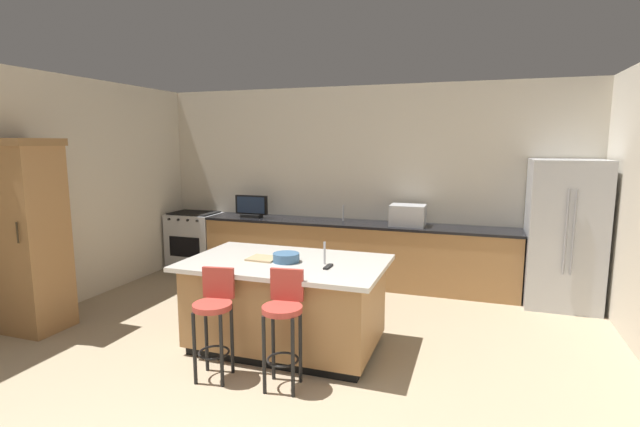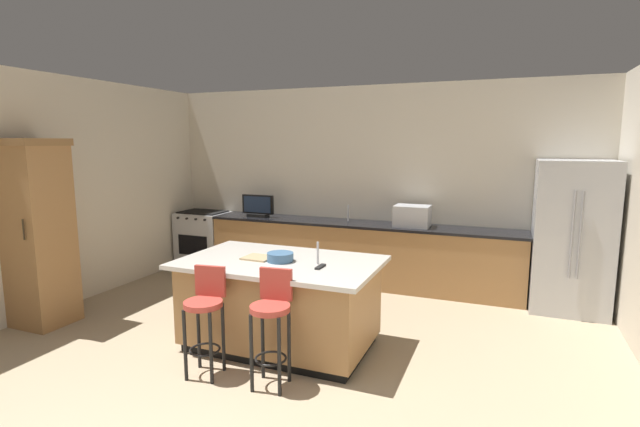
{
  "view_description": "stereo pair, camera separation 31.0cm",
  "coord_description": "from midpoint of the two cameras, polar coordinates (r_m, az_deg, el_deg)",
  "views": [
    {
      "loc": [
        1.66,
        -1.84,
        2.07
      ],
      "look_at": [
        -0.13,
        3.43,
        1.22
      ],
      "focal_mm": 26.21,
      "sensor_mm": 36.0,
      "label": 1
    },
    {
      "loc": [
        1.95,
        -1.73,
        2.07
      ],
      "look_at": [
        -0.13,
        3.43,
        1.22
      ],
      "focal_mm": 26.21,
      "sensor_mm": 36.0,
      "label": 2
    }
  ],
  "objects": [
    {
      "name": "bar_stool_right",
      "position": [
        4.04,
        -6.74,
        -12.61
      ],
      "size": [
        0.34,
        0.35,
        1.0
      ],
      "rotation": [
        0.0,
        0.0,
        0.12
      ],
      "color": "#B23D33",
      "rests_on": "ground_plane"
    },
    {
      "name": "tv_remote",
      "position": [
        4.41,
        -1.03,
        -6.52
      ],
      "size": [
        0.05,
        0.17,
        0.02
      ],
      "primitive_type": "cube",
      "rotation": [
        0.0,
        0.0,
        -0.03
      ],
      "color": "black",
      "rests_on": "kitchen_island"
    },
    {
      "name": "kitchen_island",
      "position": [
        4.82,
        -6.04,
        -10.85
      ],
      "size": [
        1.97,
        1.22,
        0.9
      ],
      "color": "black",
      "rests_on": "ground_plane"
    },
    {
      "name": "wall_left",
      "position": [
        6.68,
        -30.65,
        2.14
      ],
      "size": [
        0.12,
        5.46,
        2.89
      ],
      "primitive_type": "cube",
      "color": "beige",
      "rests_on": "ground_plane"
    },
    {
      "name": "fruit_bowl",
      "position": [
        4.63,
        -6.08,
        -5.38
      ],
      "size": [
        0.26,
        0.26,
        0.09
      ],
      "primitive_type": "cylinder",
      "color": "#3F668C",
      "rests_on": "kitchen_island"
    },
    {
      "name": "counter_back",
      "position": [
        6.92,
        2.79,
        -4.81
      ],
      "size": [
        4.61,
        0.62,
        0.91
      ],
      "color": "#9E7042",
      "rests_on": "ground_plane"
    },
    {
      "name": "cabinet_tower",
      "position": [
        6.05,
        -33.09,
        -1.97
      ],
      "size": [
        0.62,
        0.59,
        2.11
      ],
      "color": "#9E7042",
      "rests_on": "ground_plane"
    },
    {
      "name": "sink_faucet_island",
      "position": [
        4.51,
        -1.42,
        -4.85
      ],
      "size": [
        0.02,
        0.02,
        0.22
      ],
      "primitive_type": "cylinder",
      "color": "#B2B2B7",
      "rests_on": "kitchen_island"
    },
    {
      "name": "bar_stool_left",
      "position": [
        4.31,
        -14.86,
        -11.79
      ],
      "size": [
        0.34,
        0.36,
        0.97
      ],
      "rotation": [
        0.0,
        0.0,
        0.15
      ],
      "color": "#B23D33",
      "rests_on": "ground_plane"
    },
    {
      "name": "cutting_board",
      "position": [
        4.77,
        -8.84,
        -5.46
      ],
      "size": [
        0.29,
        0.26,
        0.02
      ],
      "primitive_type": "cube",
      "rotation": [
        0.0,
        0.0,
        -0.03
      ],
      "color": "tan",
      "rests_on": "kitchen_island"
    },
    {
      "name": "microwave",
      "position": [
        6.63,
        9.36,
        -0.22
      ],
      "size": [
        0.48,
        0.36,
        0.29
      ],
      "primitive_type": "cube",
      "color": "#B7BABF",
      "rests_on": "counter_back"
    },
    {
      "name": "refrigerator",
      "position": [
        6.55,
        26.43,
        -2.24
      ],
      "size": [
        0.87,
        0.8,
        1.86
      ],
      "color": "#B7BABF",
      "rests_on": "ground_plane"
    },
    {
      "name": "wall_back",
      "position": [
        7.11,
        4.0,
        3.65
      ],
      "size": [
        6.92,
        0.12,
        2.89
      ],
      "primitive_type": "cube",
      "color": "beige",
      "rests_on": "ground_plane"
    },
    {
      "name": "tv_monitor",
      "position": [
        7.37,
        -9.56,
        0.75
      ],
      "size": [
        0.53,
        0.16,
        0.35
      ],
      "color": "black",
      "rests_on": "counter_back"
    },
    {
      "name": "range_oven",
      "position": [
        8.07,
        -16.08,
        -3.14
      ],
      "size": [
        0.79,
        0.63,
        0.93
      ],
      "color": "#B7BABF",
      "rests_on": "ground_plane"
    },
    {
      "name": "sink_faucet_back",
      "position": [
        6.95,
        1.6,
        0.08
      ],
      "size": [
        0.02,
        0.02,
        0.24
      ],
      "primitive_type": "cylinder",
      "color": "#B2B2B7",
      "rests_on": "counter_back"
    }
  ]
}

